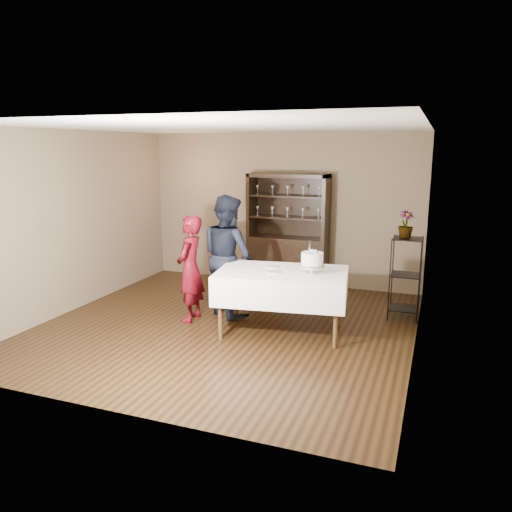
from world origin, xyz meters
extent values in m
plane|color=black|center=(0.00, 0.00, 0.00)|extent=(5.00, 5.00, 0.00)
plane|color=white|center=(0.00, 0.00, 2.70)|extent=(5.00, 5.00, 0.00)
cube|color=brown|center=(0.00, 2.50, 1.35)|extent=(5.00, 0.02, 2.70)
cube|color=brown|center=(-2.50, 0.00, 1.35)|extent=(0.02, 5.00, 2.70)
cube|color=brown|center=(2.50, 0.00, 1.35)|extent=(0.02, 5.00, 2.70)
cube|color=black|center=(0.20, 2.24, 0.45)|extent=(1.40, 0.48, 0.90)
cube|color=black|center=(0.20, 2.46, 1.45)|extent=(1.40, 0.03, 1.10)
cube|color=black|center=(0.20, 2.24, 1.97)|extent=(1.40, 0.48, 0.06)
cube|color=black|center=(0.20, 2.24, 1.25)|extent=(1.28, 0.42, 0.02)
cube|color=black|center=(0.20, 2.24, 1.62)|extent=(1.28, 0.42, 0.02)
cylinder|color=black|center=(2.08, 1.00, 0.60)|extent=(0.02, 0.02, 1.20)
cylinder|color=black|center=(2.48, 1.00, 0.60)|extent=(0.02, 0.02, 1.20)
cylinder|color=black|center=(2.08, 1.40, 0.60)|extent=(0.02, 0.02, 1.20)
cylinder|color=black|center=(2.48, 1.40, 0.60)|extent=(0.02, 0.02, 1.20)
cube|color=black|center=(2.28, 1.20, 0.15)|extent=(0.40, 0.40, 0.02)
cube|color=black|center=(2.28, 1.20, 0.65)|extent=(0.40, 0.40, 0.01)
cube|color=black|center=(2.28, 1.20, 1.18)|extent=(0.40, 0.40, 0.02)
cube|color=white|center=(0.79, 0.04, 0.65)|extent=(1.83, 1.28, 0.39)
cylinder|color=#47301A|center=(0.12, -0.48, 0.40)|extent=(0.06, 0.06, 0.81)
cylinder|color=#47301A|center=(1.58, -0.26, 0.40)|extent=(0.06, 0.06, 0.81)
cylinder|color=#47301A|center=(0.00, 0.34, 0.40)|extent=(0.06, 0.06, 0.81)
cylinder|color=#47301A|center=(1.46, 0.55, 0.40)|extent=(0.06, 0.06, 0.81)
imported|color=#3E0507|center=(-0.59, 0.07, 0.76)|extent=(0.41, 0.59, 1.52)
imported|color=black|center=(-0.19, 0.51, 0.89)|extent=(1.09, 1.04, 1.78)
cylinder|color=silver|center=(1.19, 0.04, 0.86)|extent=(0.18, 0.18, 0.01)
cylinder|color=silver|center=(1.19, 0.04, 0.89)|extent=(0.04, 0.04, 0.09)
cylinder|color=silver|center=(1.19, 0.04, 0.94)|extent=(0.32, 0.32, 0.01)
cylinder|color=#486F35|center=(1.19, 0.04, 0.96)|extent=(0.31, 0.31, 0.02)
cylinder|color=white|center=(1.19, 0.04, 1.04)|extent=(0.34, 0.34, 0.18)
sphere|color=#5A6EC1|center=(1.21, 0.04, 1.14)|extent=(0.02, 0.02, 0.02)
cube|color=white|center=(1.15, 0.02, 1.19)|extent=(0.02, 0.02, 0.12)
cube|color=black|center=(1.15, 0.02, 1.26)|extent=(0.02, 0.02, 0.05)
cylinder|color=silver|center=(0.72, -0.08, 0.86)|extent=(0.25, 0.25, 0.01)
cylinder|color=silver|center=(0.61, 0.17, 0.86)|extent=(0.22, 0.22, 0.01)
imported|color=#486F35|center=(2.24, 1.22, 1.38)|extent=(0.29, 0.29, 0.38)
camera|label=1|loc=(2.68, -6.05, 2.44)|focal=35.00mm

